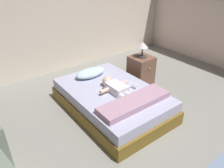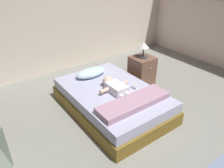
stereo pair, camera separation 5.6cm
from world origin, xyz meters
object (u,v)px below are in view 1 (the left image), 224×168
Objects in this scene: bed at (112,100)px; pillow at (90,73)px; lamp at (143,46)px; toothbrush at (124,85)px; baby_bottle at (134,86)px; baby at (115,87)px; nightstand at (141,71)px.

bed is 3.36× the size of pillow.
lamp reaches higher than pillow.
pillow is at bearing 113.67° from toothbrush.
baby is at bearing 156.94° from baby_bottle.
baby_bottle is at bearing -29.13° from bed.
nightstand is at bearing 23.31° from baby.
nightstand is (0.73, 0.35, -0.10)m from toothbrush.
baby is 2.33× the size of lamp.
pillow reaches higher than toothbrush.
baby is 0.23m from toothbrush.
baby_bottle is (0.32, -0.75, -0.04)m from pillow.
baby reaches higher than toothbrush.
baby is 7.17× the size of baby_bottle.
toothbrush is 0.19m from baby_bottle.
baby reaches higher than baby_bottle.
bed is 3.29× the size of nightstand.
baby is at bearing -156.68° from lamp.
baby_bottle is (-0.66, -0.53, -0.36)m from lamp.
baby is at bearing -67.71° from bed.
baby reaches higher than pillow.
lamp reaches higher than nightstand.
lamp is at bearing 38.85° from baby_bottle.
nightstand is 0.85m from baby_bottle.
baby is 1.20× the size of nightstand.
bed is 2.73× the size of baby.
toothbrush is 0.22× the size of nightstand.
lamp is at bearing 90.00° from nightstand.
nightstand is 5.97× the size of baby_bottle.
lamp is (0.73, 0.35, 0.38)m from toothbrush.
bed is at bearing -178.77° from toothbrush.
pillow is 1.06m from lamp.
baby_bottle is at bearing -67.53° from toothbrush.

